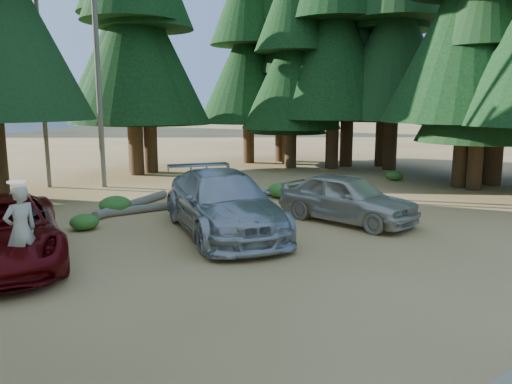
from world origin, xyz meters
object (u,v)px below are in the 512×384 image
frisbee_player (21,230)px  log_right (260,193)px  silver_minivan_center (223,203)px  red_pickup (1,231)px  log_mid (153,207)px  log_left (133,204)px  silver_minivan_right (347,198)px

frisbee_player → log_right: 11.56m
silver_minivan_center → log_right: size_ratio=1.39×
red_pickup → log_mid: size_ratio=1.68×
silver_minivan_center → log_left: (-0.59, 4.98, -0.75)m
silver_minivan_right → log_right: silver_minivan_right is taller
frisbee_player → log_left: frisbee_player is taller
red_pickup → log_right: 10.78m
frisbee_player → log_mid: bearing=-151.2°
red_pickup → log_mid: red_pickup is taller
red_pickup → log_right: size_ratio=1.27×
silver_minivan_right → log_right: 5.27m
red_pickup → silver_minivan_center: bearing=3.9°
log_mid → log_right: size_ratio=0.76×
silver_minivan_right → log_left: bearing=117.6°
red_pickup → log_left: bearing=50.5°
red_pickup → log_mid: bearing=41.8°
log_mid → red_pickup: bearing=-146.5°
silver_minivan_center → log_left: size_ratio=1.44×
silver_minivan_right → silver_minivan_center: bearing=153.2°
log_right → log_left: bearing=172.2°
red_pickup → log_left: 6.69m
log_left → silver_minivan_center: bearing=-114.5°
frisbee_player → log_left: size_ratio=0.45×
red_pickup → silver_minivan_center: (5.82, -0.84, 0.11)m
log_right → log_mid: bearing=-177.1°
silver_minivan_right → log_mid: bearing=120.2°
log_left → log_mid: log_left is taller
log_right → silver_minivan_right: bearing=-91.8°
log_left → log_right: size_ratio=0.96×
silver_minivan_right → frisbee_player: frisbee_player is taller
silver_minivan_right → log_left: 7.80m
red_pickup → log_right: (10.33, 3.02, -0.65)m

